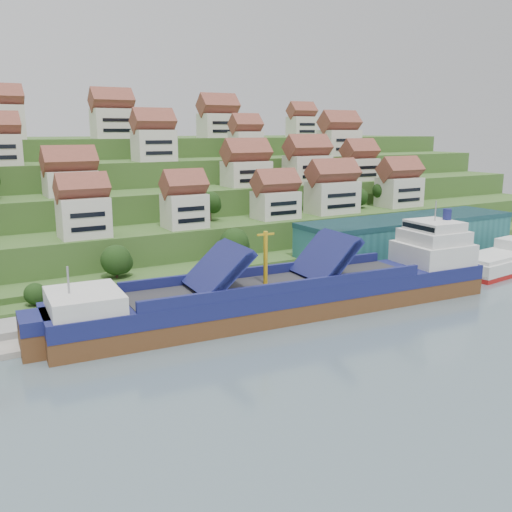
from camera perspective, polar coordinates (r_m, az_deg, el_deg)
ground at (r=106.05m, az=1.14°, el=-5.99°), size 300.00×300.00×0.00m
quay at (r=128.36m, az=5.26°, el=-2.23°), size 180.00×14.00×2.20m
hillside at (r=197.74m, az=-14.81°, el=5.43°), size 260.00×128.00×31.00m
hillside_village at (r=156.41m, az=-10.40°, el=8.94°), size 157.37×63.15×29.28m
hillside_trees at (r=139.63m, az=-9.65°, el=5.36°), size 141.83×62.48×32.00m
warehouse at (r=149.00m, az=14.92°, el=1.87°), size 60.00×15.00×10.00m
flagpole at (r=121.99m, az=5.96°, el=-0.23°), size 1.28×0.16×8.00m
cargo_ship at (r=107.48m, az=4.19°, el=-3.77°), size 86.72×19.55×19.17m
second_ship at (r=150.12m, az=23.40°, el=-0.55°), size 28.33×13.34×7.92m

